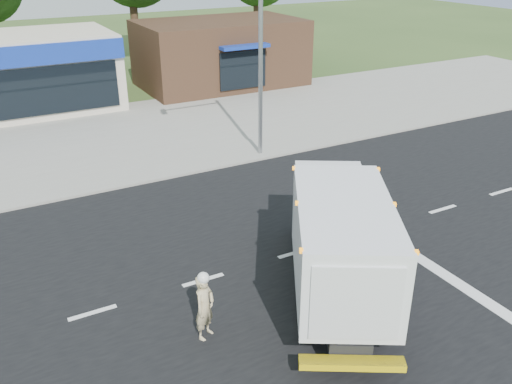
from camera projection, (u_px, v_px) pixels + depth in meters
ground at (296, 253)px, 16.10m from camera, size 120.00×120.00×0.00m
road_asphalt at (296, 253)px, 16.10m from camera, size 60.00×14.00×0.02m
sidewalk at (191, 162)px, 22.61m from camera, size 60.00×2.40×0.12m
parking_apron at (147, 125)px, 27.24m from camera, size 60.00×9.00×0.02m
lane_markings at (361, 262)px, 15.61m from camera, size 55.20×7.00×0.01m
ems_box_truck at (339, 235)px, 13.58m from camera, size 5.21×6.91×3.01m
emergency_worker at (205, 306)px, 12.36m from camera, size 0.72×0.66×1.76m
brown_storefront at (221, 53)px, 34.21m from camera, size 10.00×6.70×4.00m
traffic_signal_pole at (246, 40)px, 21.10m from camera, size 3.51×0.25×8.00m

